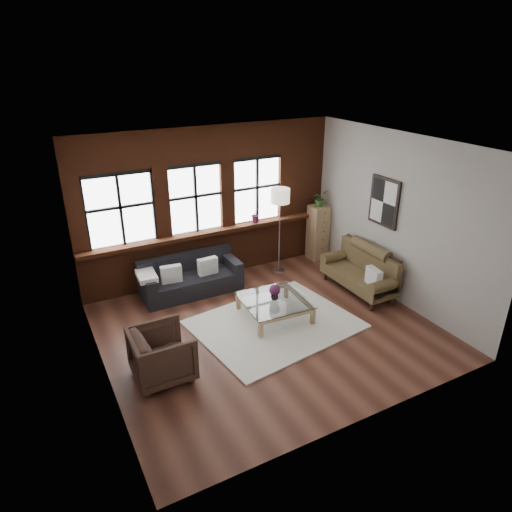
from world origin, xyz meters
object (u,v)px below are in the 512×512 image
dark_sofa (191,276)px  coffee_table (274,309)px  vintage_settee (358,271)px  vase (275,296)px  floor_lamp (280,228)px  drawer_chest (318,233)px  armchair (162,354)px

dark_sofa → coffee_table: bearing=-58.6°
vintage_settee → vase: size_ratio=11.24×
vase → vintage_settee: bearing=2.4°
coffee_table → dark_sofa: bearing=121.4°
floor_lamp → dark_sofa: bearing=-179.7°
vase → drawer_chest: bearing=39.5°
vintage_settee → armchair: bearing=-170.1°
vase → floor_lamp: bearing=57.1°
dark_sofa → coffee_table: size_ratio=1.75×
armchair → floor_lamp: (3.37, 2.31, 0.62)m
vintage_settee → armchair: size_ratio=1.98×
vintage_settee → floor_lamp: (-0.93, 1.56, 0.56)m
armchair → vintage_settee: bearing=-79.7°
dark_sofa → armchair: 2.64m
vintage_settee → floor_lamp: 1.90m
armchair → drawer_chest: size_ratio=0.68×
vase → dark_sofa: bearing=121.4°
dark_sofa → coffee_table: (1.00, -1.63, -0.18)m
dark_sofa → floor_lamp: 2.16m
coffee_table → floor_lamp: bearing=57.1°
dark_sofa → coffee_table: 1.92m
vintage_settee → armchair: (-4.30, -0.75, -0.06)m
vase → drawer_chest: drawer_chest is taller
armchair → drawer_chest: (4.52, 2.49, 0.25)m
floor_lamp → drawer_chest: bearing=9.2°
vase → drawer_chest: (2.22, 1.83, 0.20)m
vintage_settee → floor_lamp: size_ratio=0.84×
vintage_settee → vase: (-1.99, -0.08, -0.01)m
vintage_settee → drawer_chest: drawer_chest is taller
armchair → floor_lamp: 4.13m
drawer_chest → floor_lamp: size_ratio=0.63×
drawer_chest → floor_lamp: 1.23m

